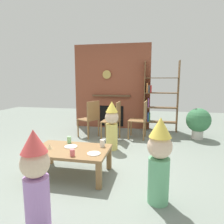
{
  "coord_description": "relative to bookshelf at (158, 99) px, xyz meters",
  "views": [
    {
      "loc": [
        0.89,
        -3.21,
        1.41
      ],
      "look_at": [
        0.15,
        0.4,
        0.81
      ],
      "focal_mm": 32.32,
      "sensor_mm": 36.0,
      "label": 1
    }
  ],
  "objects": [
    {
      "name": "dining_chair_middle",
      "position": [
        -1.01,
        -1.06,
        -0.37
      ],
      "size": [
        0.42,
        0.42,
        0.9
      ],
      "rotation": [
        0.0,
        0.0,
        3.1
      ],
      "color": "olive",
      "rests_on": "ground_plane"
    },
    {
      "name": "brick_fireplace_feature",
      "position": [
        -1.32,
        0.2,
        0.32
      ],
      "size": [
        2.2,
        0.28,
        2.4
      ],
      "color": "brown",
      "rests_on": "ground_plane"
    },
    {
      "name": "bookshelf",
      "position": [
        0.0,
        0.0,
        0.0
      ],
      "size": [
        0.9,
        0.28,
        1.9
      ],
      "color": "brown",
      "rests_on": "ground_plane"
    },
    {
      "name": "paper_plate_rear",
      "position": [
        -1.34,
        -2.85,
        -0.47
      ],
      "size": [
        0.19,
        0.19,
        0.01
      ],
      "primitive_type": "cylinder",
      "color": "white",
      "rests_on": "coffee_table"
    },
    {
      "name": "child_by_the_chairs",
      "position": [
        -0.93,
        -1.74,
        -0.35
      ],
      "size": [
        0.27,
        0.27,
        0.99
      ],
      "rotation": [
        0.0,
        0.0,
        -1.87
      ],
      "color": "#E0CC66",
      "rests_on": "ground_plane"
    },
    {
      "name": "paper_cup_near_left",
      "position": [
        -1.44,
        -2.68,
        -0.43
      ],
      "size": [
        0.06,
        0.06,
        0.11
      ],
      "primitive_type": "cylinder",
      "color": "#8CD18C",
      "rests_on": "coffee_table"
    },
    {
      "name": "dining_chair_right",
      "position": [
        -0.4,
        -0.83,
        -0.37
      ],
      "size": [
        0.43,
        0.43,
        0.9
      ],
      "rotation": [
        0.0,
        0.0,
        3.07
      ],
      "color": "olive",
      "rests_on": "ground_plane"
    },
    {
      "name": "paper_plate_front",
      "position": [
        -0.91,
        -3.07,
        -0.47
      ],
      "size": [
        0.19,
        0.19,
        0.01
      ],
      "primitive_type": "cylinder",
      "color": "white",
      "rests_on": "coffee_table"
    },
    {
      "name": "child_with_cone_hat",
      "position": [
        -1.17,
        -4.05,
        -0.36
      ],
      "size": [
        0.27,
        0.27,
        0.97
      ],
      "rotation": [
        0.0,
        0.0,
        1.69
      ],
      "color": "#B27FCC",
      "rests_on": "ground_plane"
    },
    {
      "name": "birthday_cake_slice",
      "position": [
        -1.61,
        -3.0,
        -0.44
      ],
      "size": [
        0.1,
        0.1,
        0.08
      ],
      "primitive_type": "cone",
      "color": "#EAC68C",
      "rests_on": "coffee_table"
    },
    {
      "name": "potted_plant_tall",
      "position": [
        0.94,
        -0.6,
        -0.45
      ],
      "size": [
        0.57,
        0.57,
        0.74
      ],
      "color": "beige",
      "rests_on": "ground_plane"
    },
    {
      "name": "dining_chair_left",
      "position": [
        -1.61,
        -0.99,
        -0.37
      ],
      "size": [
        0.54,
        0.54,
        0.9
      ],
      "rotation": [
        0.0,
        0.0,
        2.65
      ],
      "color": "olive",
      "rests_on": "ground_plane"
    },
    {
      "name": "paper_cup_near_right",
      "position": [
        -1.17,
        -3.19,
        -0.44
      ],
      "size": [
        0.06,
        0.06,
        0.09
      ],
      "primitive_type": "cylinder",
      "color": "#E5666B",
      "rests_on": "coffee_table"
    },
    {
      "name": "coffee_table",
      "position": [
        -1.3,
        -2.94,
        -0.54
      ],
      "size": [
        1.11,
        0.71,
        0.4
      ],
      "color": "olive",
      "rests_on": "ground_plane"
    },
    {
      "name": "child_in_pink",
      "position": [
        -0.04,
        -3.4,
        -0.35
      ],
      "size": [
        0.28,
        0.28,
        1.0
      ],
      "rotation": [
        0.0,
        0.0,
        2.79
      ],
      "color": "#66B27F",
      "rests_on": "ground_plane"
    },
    {
      "name": "table_fork",
      "position": [
        -1.68,
        -3.15,
        -0.48
      ],
      "size": [
        0.11,
        0.13,
        0.01
      ],
      "primitive_type": "cube",
      "rotation": [
        0.0,
        0.0,
        0.91
      ],
      "color": "silver",
      "rests_on": "coffee_table"
    },
    {
      "name": "ground_plane",
      "position": [
        -1.02,
        -2.4,
        -0.88
      ],
      "size": [
        12.0,
        12.0,
        0.0
      ],
      "primitive_type": "plane",
      "color": "gray"
    },
    {
      "name": "paper_cup_center",
      "position": [
        -0.87,
        -2.74,
        -0.43
      ],
      "size": [
        0.07,
        0.07,
        0.11
      ],
      "primitive_type": "cylinder",
      "color": "silver",
      "rests_on": "coffee_table"
    }
  ]
}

